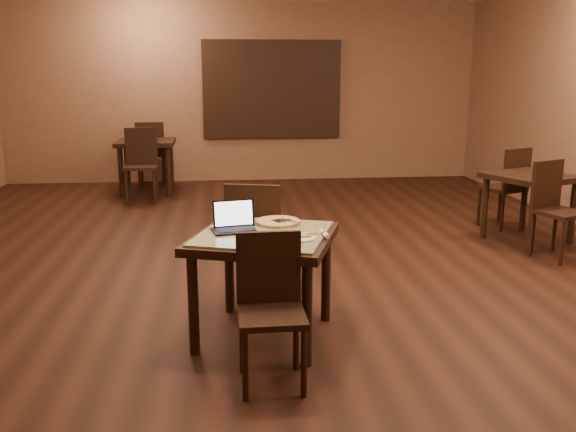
{
  "coord_description": "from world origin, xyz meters",
  "views": [
    {
      "loc": [
        -0.32,
        -5.56,
        1.84
      ],
      "look_at": [
        0.11,
        -1.4,
        0.85
      ],
      "focal_mm": 38.0,
      "sensor_mm": 36.0,
      "label": 1
    }
  ],
  "objects": [
    {
      "name": "ground",
      "position": [
        0.0,
        0.0,
        0.0
      ],
      "size": [
        10.0,
        10.0,
        0.0
      ],
      "primitive_type": "plane",
      "color": "black",
      "rests_on": "ground"
    },
    {
      "name": "wall_back",
      "position": [
        0.0,
        5.0,
        1.5
      ],
      "size": [
        8.0,
        0.02,
        3.0
      ],
      "primitive_type": "cube",
      "color": "brown",
      "rests_on": "ground"
    },
    {
      "name": "wall_front",
      "position": [
        0.0,
        -5.0,
        1.5
      ],
      "size": [
        8.0,
        0.02,
        3.0
      ],
      "primitive_type": "cube",
      "color": "brown",
      "rests_on": "ground"
    },
    {
      "name": "mural",
      "position": [
        0.5,
        4.96,
        1.55
      ],
      "size": [
        2.34,
        0.05,
        1.64
      ],
      "color": "#234F82",
      "rests_on": "wall_back"
    },
    {
      "name": "tiled_table",
      "position": [
        -0.07,
        -1.51,
        0.66
      ],
      "size": [
        1.17,
        1.17,
        0.76
      ],
      "rotation": [
        0.0,
        0.0,
        -0.32
      ],
      "color": "black",
      "rests_on": "ground"
    },
    {
      "name": "chair_main_near",
      "position": [
        -0.07,
        -2.13,
        0.51
      ],
      "size": [
        0.4,
        0.4,
        0.91
      ],
      "rotation": [
        0.0,
        0.0,
        0.02
      ],
      "color": "black",
      "rests_on": "ground"
    },
    {
      "name": "chair_main_far",
      "position": [
        -0.09,
        -0.9,
        0.57
      ],
      "size": [
        0.53,
        0.53,
        1.01
      ],
      "rotation": [
        0.0,
        0.0,
        2.88
      ],
      "color": "black",
      "rests_on": "ground"
    },
    {
      "name": "laptop",
      "position": [
        -0.27,
        -1.42,
        0.82
      ],
      "size": [
        0.33,
        0.28,
        0.2
      ],
      "rotation": [
        0.0,
        0.0,
        0.2
      ],
      "color": "black",
      "rests_on": "tiled_table"
    },
    {
      "name": "plate",
      "position": [
        0.15,
        -1.69,
        0.77
      ],
      "size": [
        0.24,
        0.24,
        0.01
      ],
      "primitive_type": "cylinder",
      "color": "white",
      "rests_on": "tiled_table"
    },
    {
      "name": "pizza_slice",
      "position": [
        0.15,
        -1.69,
        0.79
      ],
      "size": [
        0.2,
        0.2,
        0.02
      ],
      "primitive_type": null,
      "rotation": [
        0.0,
        0.0,
        0.16
      ],
      "color": "beige",
      "rests_on": "plate"
    },
    {
      "name": "pizza_pan",
      "position": [
        0.05,
        -1.27,
        0.77
      ],
      "size": [
        0.34,
        0.34,
        0.01
      ],
      "primitive_type": "cylinder",
      "color": "silver",
      "rests_on": "tiled_table"
    },
    {
      "name": "pizza_whole",
      "position": [
        0.05,
        -1.27,
        0.78
      ],
      "size": [
        0.32,
        0.32,
        0.02
      ],
      "color": "beige",
      "rests_on": "pizza_pan"
    },
    {
      "name": "spatula",
      "position": [
        0.07,
        -1.29,
        0.79
      ],
      "size": [
        0.21,
        0.27,
        0.01
      ],
      "primitive_type": "cube",
      "rotation": [
        0.0,
        0.0,
        0.48
      ],
      "color": "silver",
      "rests_on": "pizza_whole"
    },
    {
      "name": "napkin_roll",
      "position": [
        0.33,
        -1.65,
        0.78
      ],
      "size": [
        0.06,
        0.16,
        0.04
      ],
      "rotation": [
        0.0,
        0.0,
        0.17
      ],
      "color": "white",
      "rests_on": "tiled_table"
    },
    {
      "name": "other_table_a",
      "position": [
        3.0,
        0.7,
        0.63
      ],
      "size": [
        1.06,
        1.06,
        0.75
      ],
      "rotation": [
        0.0,
        0.0,
        0.41
      ],
      "color": "black",
      "rests_on": "ground"
    },
    {
      "name": "other_table_a_chair_near",
      "position": [
        2.97,
        0.12,
        0.55
      ],
      "size": [
        0.56,
        0.56,
        0.98
      ],
      "rotation": [
        0.0,
        0.0,
        0.41
      ],
      "color": "black",
      "rests_on": "ground"
    },
    {
      "name": "other_table_a_chair_far",
      "position": [
        3.03,
        1.27,
        0.55
      ],
      "size": [
        0.56,
        0.56,
        0.98
      ],
      "rotation": [
        0.0,
        0.0,
        3.55
      ],
      "color": "black",
      "rests_on": "ground"
    },
    {
      "name": "other_table_b",
      "position": [
        -1.53,
        4.0,
        0.68
      ],
      "size": [
        0.89,
        0.89,
        0.82
      ],
      "rotation": [
        0.0,
        0.0,
        0.02
      ],
      "color": "black",
      "rests_on": "ground"
    },
    {
      "name": "other_table_b_chair_near",
      "position": [
        -1.53,
        3.39,
        0.6
      ],
      "size": [
        0.47,
        0.47,
        1.05
      ],
      "rotation": [
        0.0,
        0.0,
        0.02
      ],
      "color": "black",
      "rests_on": "ground"
    },
    {
      "name": "other_table_b_chair_far",
      "position": [
        -1.53,
        4.61,
        0.6
      ],
      "size": [
        0.47,
        0.47,
        1.05
      ],
      "rotation": [
        0.0,
        0.0,
        3.16
      ],
      "color": "black",
      "rests_on": "ground"
    }
  ]
}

